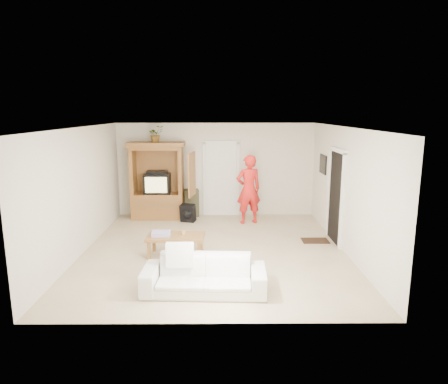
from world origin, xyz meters
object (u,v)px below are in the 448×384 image
Objects in this scene: coffee_table at (176,238)px; man at (249,189)px; armoire at (158,186)px; sofa at (204,275)px.

man is at bearing 58.82° from coffee_table.
armoire reaches higher than coffee_table.
man is 0.91× the size of sofa.
armoire is 3.12m from coffee_table.
sofa is 1.69× the size of coffee_table.
coffee_table is (0.79, -2.97, -0.53)m from armoire.
man is at bearing 78.77° from sofa.
armoire is 1.16× the size of man.
man reaches higher than coffee_table.
armoire is 2.50m from man.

